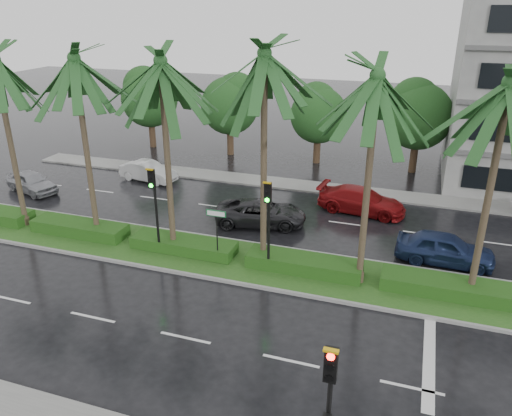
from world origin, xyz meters
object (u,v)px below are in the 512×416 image
(signal_median_left, at_px, (154,199))
(car_darkgrey, at_px, (261,213))
(street_sign, at_px, (216,223))
(car_white, at_px, (148,171))
(car_red, at_px, (362,200))
(car_silver, at_px, (31,182))
(car_blue, at_px, (445,248))
(signal_near, at_px, (328,412))

(signal_median_left, relative_size, car_darkgrey, 0.89)
(street_sign, bearing_deg, signal_median_left, -176.53)
(signal_median_left, height_order, car_white, signal_median_left)
(signal_median_left, bearing_deg, car_red, 45.32)
(street_sign, distance_m, car_silver, 15.88)
(car_red, distance_m, car_blue, 6.65)
(signal_near, relative_size, car_darkgrey, 0.89)
(signal_near, height_order, street_sign, signal_near)
(car_darkgrey, height_order, car_blue, car_blue)
(signal_near, relative_size, car_white, 1.08)
(street_sign, xyz_separation_m, car_blue, (10.00, 3.52, -1.37))
(signal_near, relative_size, car_red, 0.87)
(signal_median_left, xyz_separation_m, car_silver, (-12.00, 5.20, -2.32))
(signal_median_left, xyz_separation_m, car_red, (8.50, 8.60, -2.27))
(car_white, bearing_deg, street_sign, -127.08)
(signal_near, distance_m, car_red, 18.43)
(car_darkgrey, bearing_deg, car_silver, 76.53)
(signal_near, bearing_deg, car_white, 129.84)
(car_darkgrey, bearing_deg, car_blue, -111.62)
(car_white, bearing_deg, car_darkgrey, -105.83)
(signal_median_left, bearing_deg, car_silver, 156.56)
(car_blue, bearing_deg, signal_median_left, 107.86)
(signal_median_left, distance_m, car_silver, 13.28)
(car_darkgrey, bearing_deg, car_white, 52.13)
(signal_median_left, distance_m, car_darkgrey, 6.62)
(car_blue, bearing_deg, car_silver, 88.53)
(car_darkgrey, bearing_deg, car_red, -68.31)
(signal_median_left, distance_m, car_white, 11.46)
(car_white, height_order, car_darkgrey, car_darkgrey)
(signal_near, xyz_separation_m, signal_median_left, (-10.00, 9.69, 0.49))
(street_sign, distance_m, car_blue, 10.69)
(car_white, relative_size, car_blue, 0.91)
(car_silver, height_order, car_darkgrey, car_darkgrey)
(car_silver, height_order, car_blue, car_blue)
(car_darkgrey, relative_size, car_blue, 1.11)
(street_sign, relative_size, car_silver, 0.65)
(street_sign, distance_m, car_red, 10.15)
(car_red, relative_size, car_blue, 1.14)
(signal_near, relative_size, street_sign, 1.68)
(car_blue, bearing_deg, signal_near, 169.34)
(signal_median_left, bearing_deg, car_white, 122.30)
(car_silver, xyz_separation_m, car_blue, (25.00, -1.50, 0.07))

